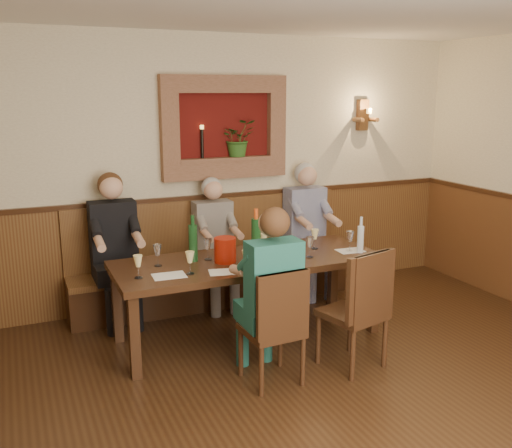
{
  "coord_description": "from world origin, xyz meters",
  "views": [
    {
      "loc": [
        -1.9,
        -2.68,
        2.22
      ],
      "look_at": [
        0.1,
        1.9,
        1.05
      ],
      "focal_mm": 40.0,
      "sensor_mm": 36.0,
      "label": 1
    }
  ],
  "objects_px": {
    "dining_table": "(248,267)",
    "person_bench_left": "(116,262)",
    "spittoon_bucket": "(225,250)",
    "wine_bottle_green_a": "(256,238)",
    "chair_near_left": "(272,349)",
    "person_bench_right": "(308,240)",
    "water_bottle": "(360,238)",
    "bench": "(214,273)",
    "person_chair_front": "(269,309)",
    "chair_near_right": "(354,333)",
    "person_bench_mid": "(216,255)",
    "wine_bottle_green_b": "(193,242)"
  },
  "relations": [
    {
      "from": "wine_bottle_green_a",
      "to": "chair_near_right",
      "type": "bearing_deg",
      "value": -59.8
    },
    {
      "from": "person_bench_right",
      "to": "spittoon_bucket",
      "type": "distance_m",
      "value": 1.57
    },
    {
      "from": "person_bench_right",
      "to": "bench",
      "type": "bearing_deg",
      "value": 174.32
    },
    {
      "from": "person_bench_left",
      "to": "person_bench_right",
      "type": "height_order",
      "value": "person_bench_left"
    },
    {
      "from": "dining_table",
      "to": "chair_near_right",
      "type": "height_order",
      "value": "chair_near_right"
    },
    {
      "from": "person_bench_left",
      "to": "dining_table",
      "type": "bearing_deg",
      "value": -39.13
    },
    {
      "from": "dining_table",
      "to": "person_bench_right",
      "type": "bearing_deg",
      "value": 37.88
    },
    {
      "from": "person_bench_mid",
      "to": "water_bottle",
      "type": "distance_m",
      "value": 1.53
    },
    {
      "from": "spittoon_bucket",
      "to": "water_bottle",
      "type": "relative_size",
      "value": 0.64
    },
    {
      "from": "chair_near_left",
      "to": "person_bench_right",
      "type": "distance_m",
      "value": 2.12
    },
    {
      "from": "dining_table",
      "to": "person_bench_left",
      "type": "bearing_deg",
      "value": 140.87
    },
    {
      "from": "dining_table",
      "to": "chair_near_left",
      "type": "distance_m",
      "value": 0.95
    },
    {
      "from": "person_chair_front",
      "to": "person_bench_right",
      "type": "bearing_deg",
      "value": 52.67
    },
    {
      "from": "spittoon_bucket",
      "to": "wine_bottle_green_b",
      "type": "relative_size",
      "value": 0.53
    },
    {
      "from": "person_bench_left",
      "to": "person_bench_mid",
      "type": "distance_m",
      "value": 1.02
    },
    {
      "from": "chair_near_left",
      "to": "person_bench_right",
      "type": "bearing_deg",
      "value": 50.83
    },
    {
      "from": "spittoon_bucket",
      "to": "wine_bottle_green_a",
      "type": "height_order",
      "value": "wine_bottle_green_a"
    },
    {
      "from": "spittoon_bucket",
      "to": "person_bench_mid",
      "type": "bearing_deg",
      "value": 75.95
    },
    {
      "from": "chair_near_right",
      "to": "spittoon_bucket",
      "type": "distance_m",
      "value": 1.3
    },
    {
      "from": "bench",
      "to": "person_chair_front",
      "type": "relative_size",
      "value": 2.14
    },
    {
      "from": "person_bench_mid",
      "to": "person_bench_right",
      "type": "distance_m",
      "value": 1.09
    },
    {
      "from": "dining_table",
      "to": "water_bottle",
      "type": "distance_m",
      "value": 1.08
    },
    {
      "from": "person_chair_front",
      "to": "wine_bottle_green_a",
      "type": "height_order",
      "value": "person_chair_front"
    },
    {
      "from": "person_bench_mid",
      "to": "wine_bottle_green_b",
      "type": "xyz_separation_m",
      "value": [
        -0.46,
        -0.71,
        0.36
      ]
    },
    {
      "from": "person_bench_mid",
      "to": "chair_near_right",
      "type": "bearing_deg",
      "value": -71.6
    },
    {
      "from": "bench",
      "to": "person_chair_front",
      "type": "distance_m",
      "value": 1.75
    },
    {
      "from": "bench",
      "to": "wine_bottle_green_b",
      "type": "distance_m",
      "value": 1.11
    },
    {
      "from": "water_bottle",
      "to": "person_bench_mid",
      "type": "bearing_deg",
      "value": 134.51
    },
    {
      "from": "person_bench_left",
      "to": "wine_bottle_green_a",
      "type": "xyz_separation_m",
      "value": [
        1.09,
        -0.87,
        0.33
      ]
    },
    {
      "from": "person_bench_left",
      "to": "spittoon_bucket",
      "type": "bearing_deg",
      "value": -46.52
    },
    {
      "from": "chair_near_left",
      "to": "wine_bottle_green_a",
      "type": "xyz_separation_m",
      "value": [
        0.22,
        0.82,
        0.67
      ]
    },
    {
      "from": "chair_near_left",
      "to": "person_bench_right",
      "type": "xyz_separation_m",
      "value": [
        1.23,
        1.69,
        0.33
      ]
    },
    {
      "from": "wine_bottle_green_b",
      "to": "person_bench_right",
      "type": "bearing_deg",
      "value": 24.63
    },
    {
      "from": "chair_near_right",
      "to": "person_bench_mid",
      "type": "height_order",
      "value": "person_bench_mid"
    },
    {
      "from": "dining_table",
      "to": "wine_bottle_green_a",
      "type": "distance_m",
      "value": 0.28
    },
    {
      "from": "spittoon_bucket",
      "to": "water_bottle",
      "type": "distance_m",
      "value": 1.28
    },
    {
      "from": "chair_near_left",
      "to": "chair_near_right",
      "type": "relative_size",
      "value": 0.93
    },
    {
      "from": "wine_bottle_green_b",
      "to": "wine_bottle_green_a",
      "type": "bearing_deg",
      "value": -16.31
    },
    {
      "from": "chair_near_right",
      "to": "person_bench_mid",
      "type": "distance_m",
      "value": 1.84
    },
    {
      "from": "chair_near_right",
      "to": "person_chair_front",
      "type": "relative_size",
      "value": 0.72
    },
    {
      "from": "person_bench_right",
      "to": "person_chair_front",
      "type": "relative_size",
      "value": 1.04
    },
    {
      "from": "person_bench_left",
      "to": "person_bench_right",
      "type": "bearing_deg",
      "value": 0.01
    },
    {
      "from": "chair_near_right",
      "to": "person_bench_left",
      "type": "relative_size",
      "value": 0.69
    },
    {
      "from": "person_bench_left",
      "to": "wine_bottle_green_b",
      "type": "relative_size",
      "value": 3.53
    },
    {
      "from": "person_chair_front",
      "to": "wine_bottle_green_b",
      "type": "bearing_deg",
      "value": 109.16
    },
    {
      "from": "chair_near_left",
      "to": "water_bottle",
      "type": "xyz_separation_m",
      "value": [
        1.19,
        0.62,
        0.61
      ]
    },
    {
      "from": "chair_near_left",
      "to": "person_chair_front",
      "type": "xyz_separation_m",
      "value": [
        -0.0,
        0.07,
        0.3
      ]
    },
    {
      "from": "person_bench_mid",
      "to": "person_bench_right",
      "type": "relative_size",
      "value": 0.93
    },
    {
      "from": "chair_near_left",
      "to": "chair_near_right",
      "type": "xyz_separation_m",
      "value": [
        0.72,
        -0.03,
        0.02
      ]
    },
    {
      "from": "wine_bottle_green_a",
      "to": "chair_near_left",
      "type": "bearing_deg",
      "value": -105.04
    }
  ]
}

